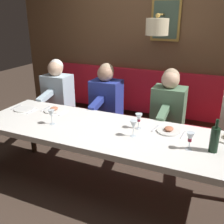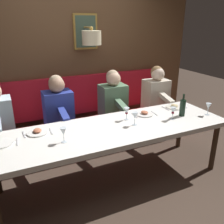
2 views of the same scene
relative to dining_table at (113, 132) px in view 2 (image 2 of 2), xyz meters
The scene contains 17 objects.
ground_plane 0.68m from the dining_table, ahead, with size 12.00×12.00×0.00m, color #423328.
dining_table is the anchor object (origin of this frame).
banquette_bench 1.00m from the dining_table, ahead, with size 0.52×3.08×0.45m, color red.
back_wall_panel 1.61m from the dining_table, ahead, with size 0.59×4.28×2.90m.
diner_nearest 1.51m from the dining_table, 54.18° to the right, with size 0.60×0.40×0.79m.
diner_near 0.98m from the dining_table, 25.16° to the right, with size 0.60×0.40×0.79m.
diner_middle 1.00m from the dining_table, 26.93° to the left, with size 0.60×0.40×0.79m.
place_setting_0 0.87m from the dining_table, 75.01° to the left, with size 0.24×0.31×0.05m.
place_setting_1 1.15m from the dining_table, 76.93° to the right, with size 0.24×0.31×0.05m.
place_setting_2 0.61m from the dining_table, 70.28° to the right, with size 0.24×0.32×0.05m.
place_setting_3 1.22m from the dining_table, 84.45° to the left, with size 0.24×0.31×0.01m.
wine_glass_0 0.35m from the dining_table, 59.59° to the right, with size 0.07×0.07×0.16m.
wine_glass_1 0.66m from the dining_table, 100.22° to the left, with size 0.07×0.07×0.16m.
wine_glass_2 0.33m from the dining_table, 98.26° to the right, with size 0.07×0.07×0.16m.
wine_glass_3 0.83m from the dining_table, 96.27° to the right, with size 0.07×0.07×0.16m.
wine_glass_4 1.36m from the dining_table, 96.81° to the right, with size 0.07×0.07×0.16m.
wine_bottle 1.01m from the dining_table, 92.28° to the right, with size 0.08×0.08×0.30m.
Camera 2 is at (-2.36, 1.12, 1.93)m, focal length 38.59 mm.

